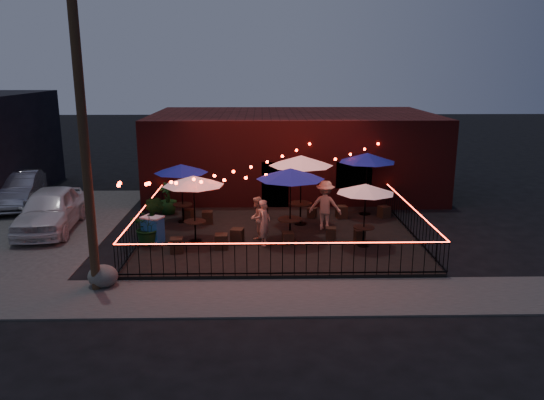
% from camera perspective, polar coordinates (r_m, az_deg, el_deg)
% --- Properties ---
extents(ground, '(110.00, 110.00, 0.00)m').
position_cam_1_polar(ground, '(18.06, 0.87, -6.16)').
color(ground, black).
rests_on(ground, ground).
extents(patio, '(10.00, 8.00, 0.15)m').
position_cam_1_polar(patio, '(19.93, 0.66, -3.96)').
color(patio, black).
rests_on(patio, ground).
extents(sidewalk, '(18.00, 2.50, 0.05)m').
position_cam_1_polar(sidewalk, '(15.05, 1.33, -10.37)').
color(sidewalk, '#3B3937').
rests_on(sidewalk, ground).
extents(brick_building, '(14.00, 8.00, 4.00)m').
position_cam_1_polar(brick_building, '(27.30, 2.23, 5.15)').
color(brick_building, '#3D1210').
rests_on(brick_building, ground).
extents(utility_pole, '(0.26, 0.26, 8.00)m').
position_cam_1_polar(utility_pole, '(15.27, -19.46, 4.79)').
color(utility_pole, '#392B17').
rests_on(utility_pole, ground).
extents(fence_front, '(10.00, 0.04, 1.04)m').
position_cam_1_polar(fence_front, '(15.96, 1.14, -6.42)').
color(fence_front, black).
rests_on(fence_front, patio).
extents(fence_left, '(0.04, 8.00, 1.04)m').
position_cam_1_polar(fence_left, '(20.22, -13.65, -2.36)').
color(fence_left, black).
rests_on(fence_left, patio).
extents(fence_right, '(0.04, 8.00, 1.04)m').
position_cam_1_polar(fence_right, '(20.53, 14.77, -2.18)').
color(fence_right, black).
rests_on(fence_right, patio).
extents(festoon_lights, '(10.02, 8.72, 1.32)m').
position_cam_1_polar(festoon_lights, '(19.01, -2.33, 2.76)').
color(festoon_lights, red).
rests_on(festoon_lights, ground).
extents(cafe_table_0, '(2.67, 2.67, 2.41)m').
position_cam_1_polar(cafe_table_0, '(18.82, -8.45, 1.98)').
color(cafe_table_0, black).
rests_on(cafe_table_0, patio).
extents(cafe_table_1, '(2.43, 2.43, 2.37)m').
position_cam_1_polar(cafe_table_1, '(21.34, -9.75, 3.27)').
color(cafe_table_1, black).
rests_on(cafe_table_1, patio).
extents(cafe_table_2, '(2.47, 2.47, 2.68)m').
position_cam_1_polar(cafe_table_2, '(18.60, 2.00, 2.74)').
color(cafe_table_2, black).
rests_on(cafe_table_2, patio).
extents(cafe_table_3, '(2.60, 2.60, 2.78)m').
position_cam_1_polar(cafe_table_3, '(20.69, 3.15, 4.16)').
color(cafe_table_3, black).
rests_on(cafe_table_3, patio).
extents(cafe_table_4, '(2.24, 2.24, 2.23)m').
position_cam_1_polar(cafe_table_4, '(18.43, 10.03, 1.14)').
color(cafe_table_4, black).
rests_on(cafe_table_4, patio).
extents(cafe_table_5, '(2.66, 2.66, 2.64)m').
position_cam_1_polar(cafe_table_5, '(22.47, 10.21, 4.43)').
color(cafe_table_5, black).
rests_on(cafe_table_5, patio).
extents(bistro_chair_0, '(0.46, 0.46, 0.50)m').
position_cam_1_polar(bistro_chair_0, '(18.28, -10.24, -4.82)').
color(bistro_chair_0, black).
rests_on(bistro_chair_0, patio).
extents(bistro_chair_1, '(0.44, 0.44, 0.52)m').
position_cam_1_polar(bistro_chair_1, '(18.43, -5.47, -4.46)').
color(bistro_chair_1, black).
rests_on(bistro_chair_1, patio).
extents(bistro_chair_2, '(0.52, 0.52, 0.47)m').
position_cam_1_polar(bistro_chair_2, '(21.92, -8.94, -1.59)').
color(bistro_chair_2, black).
rests_on(bistro_chair_2, patio).
extents(bistro_chair_3, '(0.45, 0.45, 0.50)m').
position_cam_1_polar(bistro_chair_3, '(21.43, -6.97, -1.85)').
color(bistro_chair_3, black).
rests_on(bistro_chair_3, patio).
extents(bistro_chair_4, '(0.51, 0.51, 0.50)m').
position_cam_1_polar(bistro_chair_4, '(19.03, -3.76, -3.84)').
color(bistro_chair_4, black).
rests_on(bistro_chair_4, patio).
extents(bistro_chair_5, '(0.43, 0.43, 0.46)m').
position_cam_1_polar(bistro_chair_5, '(18.77, 1.73, -4.14)').
color(bistro_chair_5, black).
rests_on(bistro_chair_5, patio).
extents(bistro_chair_6, '(0.46, 0.46, 0.48)m').
position_cam_1_polar(bistro_chair_6, '(21.97, -1.02, -1.37)').
color(bistro_chair_6, black).
rests_on(bistro_chair_6, patio).
extents(bistro_chair_7, '(0.45, 0.45, 0.41)m').
position_cam_1_polar(bistro_chair_7, '(22.15, 4.34, -1.37)').
color(bistro_chair_7, black).
rests_on(bistro_chair_7, patio).
extents(bistro_chair_8, '(0.41, 0.41, 0.42)m').
position_cam_1_polar(bistro_chair_8, '(19.50, 6.35, -3.58)').
color(bistro_chair_8, black).
rests_on(bistro_chair_8, patio).
extents(bistro_chair_9, '(0.38, 0.38, 0.43)m').
position_cam_1_polar(bistro_chair_9, '(19.39, 9.39, -3.78)').
color(bistro_chair_9, black).
rests_on(bistro_chair_9, patio).
extents(bistro_chair_10, '(0.49, 0.49, 0.51)m').
position_cam_1_polar(bistro_chair_10, '(22.21, 7.49, -1.28)').
color(bistro_chair_10, black).
rests_on(bistro_chair_10, patio).
extents(bistro_chair_11, '(0.54, 0.54, 0.48)m').
position_cam_1_polar(bistro_chair_11, '(22.60, 11.94, -1.24)').
color(bistro_chair_11, black).
rests_on(bistro_chair_11, patio).
extents(patron_a, '(0.56, 0.69, 1.63)m').
position_cam_1_polar(patron_a, '(18.59, -0.80, -2.43)').
color(patron_a, '#D2AC8D').
rests_on(patron_a, patio).
extents(patron_b, '(0.85, 0.93, 1.56)m').
position_cam_1_polar(patron_b, '(19.31, -1.63, -1.91)').
color(patron_b, '#D1A490').
rests_on(patron_b, patio).
extents(patron_c, '(1.38, 1.01, 1.92)m').
position_cam_1_polar(patron_c, '(20.39, 5.74, -0.58)').
color(patron_c, tan).
rests_on(patron_c, patio).
extents(potted_shrub_a, '(1.42, 1.32, 1.30)m').
position_cam_1_polar(potted_shrub_a, '(19.15, -13.13, -2.83)').
color(potted_shrub_a, '#1D3B13').
rests_on(potted_shrub_a, patio).
extents(potted_shrub_b, '(1.04, 0.96, 1.52)m').
position_cam_1_polar(potted_shrub_b, '(20.12, -12.55, -1.65)').
color(potted_shrub_b, '#0E390D').
rests_on(potted_shrub_b, patio).
extents(potted_shrub_c, '(0.91, 0.91, 1.35)m').
position_cam_1_polar(potted_shrub_c, '(22.99, -11.12, 0.19)').
color(potted_shrub_c, '#123B10').
rests_on(potted_shrub_c, patio).
extents(cooler, '(0.88, 0.78, 0.96)m').
position_cam_1_polar(cooler, '(19.38, -12.69, -3.10)').
color(cooler, blue).
rests_on(cooler, patio).
extents(boulder, '(0.95, 0.83, 0.69)m').
position_cam_1_polar(boulder, '(16.35, -17.73, -7.81)').
color(boulder, '#4F4E49').
rests_on(boulder, ground).
extents(car_white, '(2.44, 5.05, 1.66)m').
position_cam_1_polar(car_white, '(22.51, -22.76, -0.95)').
color(car_white, beige).
rests_on(car_white, ground).
extents(car_silver, '(2.66, 5.03, 1.58)m').
position_cam_1_polar(car_silver, '(26.98, -25.60, 1.02)').
color(car_silver, '#9EA0A6').
rests_on(car_silver, ground).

